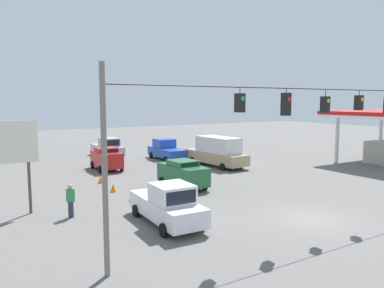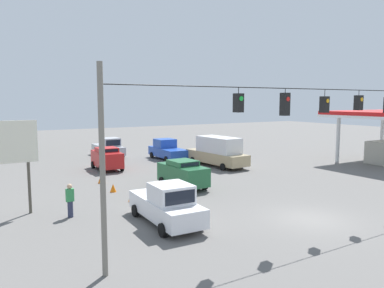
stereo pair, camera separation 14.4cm
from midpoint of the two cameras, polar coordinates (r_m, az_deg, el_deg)
name	(u,v)px [view 2 (the right image)]	position (r m, az deg, el deg)	size (l,w,h in m)	color
ground_plane	(311,219)	(20.83, 17.81, -10.88)	(140.00, 140.00, 0.00)	#605E5B
overhead_signal_span	(323,128)	(19.56, 19.57, 2.34)	(22.55, 0.38, 7.44)	slate
box_truck_tan_oncoming_far	(217,152)	(35.47, 3.99, -1.15)	(2.77, 7.23, 2.77)	tan
sedan_red_withflow_far	(107,158)	(34.32, -12.72, -2.12)	(2.24, 4.11, 2.00)	red
sedan_green_withflow_mid	(183,173)	(26.57, -1.26, -4.50)	(2.21, 4.30, 1.97)	#236038
pickup_truck_silver_withflow_deep	(108,148)	(42.35, -12.51, -0.57)	(2.31, 5.54, 2.12)	#A8AAB2
pickup_truck_white_parked_shoulder	(167,205)	(18.98, -3.62, -9.21)	(2.31, 5.40, 2.12)	silver
pickup_truck_blue_oncoming_deep	(167,150)	(39.50, -3.73, -0.94)	(2.38, 5.48, 2.12)	#234CB2
traffic_cone_nearest	(180,226)	(18.09, -1.65, -12.31)	(0.43, 0.43, 0.56)	orange
traffic_cone_second	(155,209)	(20.74, -5.53, -9.85)	(0.43, 0.43, 0.56)	orange
traffic_cone_third	(132,197)	(23.46, -8.99, -7.96)	(0.43, 0.43, 0.56)	orange
traffic_cone_fourth	(113,188)	(26.02, -11.78, -6.57)	(0.43, 0.43, 0.56)	orange
traffic_cone_fifth	(101,179)	(28.98, -13.59, -5.27)	(0.43, 0.43, 0.56)	orange
roadside_billboard	(2,149)	(21.88, -26.80, -0.68)	(3.50, 0.16, 5.11)	#4C473D
pedestrian	(70,200)	(20.97, -17.90, -8.16)	(0.40, 0.28, 1.80)	#2D334C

